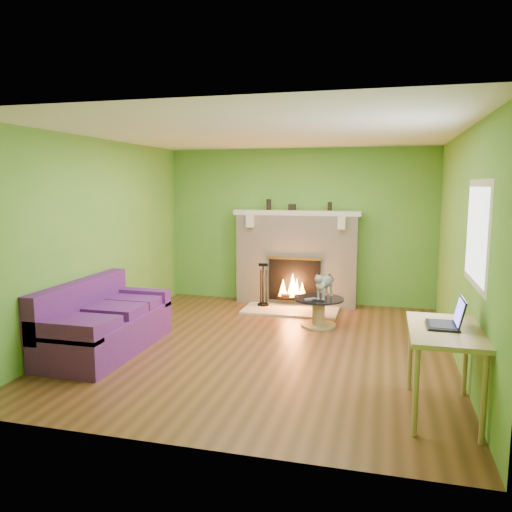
# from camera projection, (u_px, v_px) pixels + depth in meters

# --- Properties ---
(floor) EXTENTS (5.00, 5.00, 0.00)m
(floor) POSITION_uv_depth(u_px,v_px,m) (264.00, 346.00, 6.23)
(floor) COLOR #522F17
(floor) RESTS_ON ground
(ceiling) EXTENTS (5.00, 5.00, 0.00)m
(ceiling) POSITION_uv_depth(u_px,v_px,m) (264.00, 133.00, 5.86)
(ceiling) COLOR white
(ceiling) RESTS_ON wall_back
(wall_back) EXTENTS (5.00, 0.00, 5.00)m
(wall_back) POSITION_uv_depth(u_px,v_px,m) (299.00, 226.00, 8.44)
(wall_back) COLOR #4E9731
(wall_back) RESTS_ON floor
(wall_front) EXTENTS (5.00, 0.00, 5.00)m
(wall_front) POSITION_uv_depth(u_px,v_px,m) (183.00, 281.00, 3.65)
(wall_front) COLOR #4E9731
(wall_front) RESTS_ON floor
(wall_left) EXTENTS (0.00, 5.00, 5.00)m
(wall_left) POSITION_uv_depth(u_px,v_px,m) (99.00, 238.00, 6.60)
(wall_left) COLOR #4E9731
(wall_left) RESTS_ON floor
(wall_right) EXTENTS (0.00, 5.00, 5.00)m
(wall_right) POSITION_uv_depth(u_px,v_px,m) (463.00, 249.00, 5.48)
(wall_right) COLOR #4E9731
(wall_right) RESTS_ON floor
(window_frame) EXTENTS (0.00, 1.20, 1.20)m
(window_frame) POSITION_uv_depth(u_px,v_px,m) (477.00, 234.00, 4.59)
(window_frame) COLOR silver
(window_frame) RESTS_ON wall_right
(window_pane) EXTENTS (0.00, 1.06, 1.06)m
(window_pane) POSITION_uv_depth(u_px,v_px,m) (476.00, 234.00, 4.59)
(window_pane) COLOR white
(window_pane) RESTS_ON wall_right
(fireplace) EXTENTS (2.10, 0.46, 1.58)m
(fireplace) POSITION_uv_depth(u_px,v_px,m) (296.00, 259.00, 8.33)
(fireplace) COLOR beige
(fireplace) RESTS_ON floor
(hearth) EXTENTS (1.50, 0.75, 0.03)m
(hearth) POSITION_uv_depth(u_px,v_px,m) (290.00, 310.00, 7.95)
(hearth) COLOR beige
(hearth) RESTS_ON floor
(mantel) EXTENTS (2.10, 0.28, 0.08)m
(mantel) POSITION_uv_depth(u_px,v_px,m) (297.00, 213.00, 8.21)
(mantel) COLOR beige
(mantel) RESTS_ON fireplace
(sofa) EXTENTS (0.87, 1.88, 0.84)m
(sofa) POSITION_uv_depth(u_px,v_px,m) (103.00, 324.00, 6.05)
(sofa) COLOR #4A1A65
(sofa) RESTS_ON floor
(coffee_table) EXTENTS (0.71, 0.71, 0.40)m
(coffee_table) POSITION_uv_depth(u_px,v_px,m) (319.00, 310.00, 7.10)
(coffee_table) COLOR tan
(coffee_table) RESTS_ON floor
(desk) EXTENTS (0.61, 1.05, 0.77)m
(desk) POSITION_uv_depth(u_px,v_px,m) (445.00, 339.00, 4.30)
(desk) COLOR tan
(desk) RESTS_ON floor
(cat) EXTENTS (0.37, 0.64, 0.37)m
(cat) POSITION_uv_depth(u_px,v_px,m) (325.00, 285.00, 7.07)
(cat) COLOR slate
(cat) RESTS_ON coffee_table
(remote_silver) EXTENTS (0.16, 0.14, 0.02)m
(remote_silver) POSITION_uv_depth(u_px,v_px,m) (310.00, 299.00, 6.98)
(remote_silver) COLOR gray
(remote_silver) RESTS_ON coffee_table
(remote_black) EXTENTS (0.17, 0.08, 0.02)m
(remote_black) POSITION_uv_depth(u_px,v_px,m) (318.00, 300.00, 6.89)
(remote_black) COLOR black
(remote_black) RESTS_ON coffee_table
(laptop) EXTENTS (0.31, 0.35, 0.26)m
(laptop) POSITION_uv_depth(u_px,v_px,m) (443.00, 312.00, 4.32)
(laptop) COLOR black
(laptop) RESTS_ON desk
(fire_tools) EXTENTS (0.19, 0.19, 0.70)m
(fire_tools) POSITION_uv_depth(u_px,v_px,m) (263.00, 284.00, 8.16)
(fire_tools) COLOR black
(fire_tools) RESTS_ON hearth
(mantel_vase_left) EXTENTS (0.08, 0.08, 0.18)m
(mantel_vase_left) POSITION_uv_depth(u_px,v_px,m) (269.00, 204.00, 8.34)
(mantel_vase_left) COLOR black
(mantel_vase_left) RESTS_ON mantel
(mantel_vase_right) EXTENTS (0.07, 0.07, 0.14)m
(mantel_vase_right) POSITION_uv_depth(u_px,v_px,m) (330.00, 206.00, 8.09)
(mantel_vase_right) COLOR black
(mantel_vase_right) RESTS_ON mantel
(mantel_box) EXTENTS (0.12, 0.08, 0.10)m
(mantel_box) POSITION_uv_depth(u_px,v_px,m) (292.00, 207.00, 8.24)
(mantel_box) COLOR black
(mantel_box) RESTS_ON mantel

